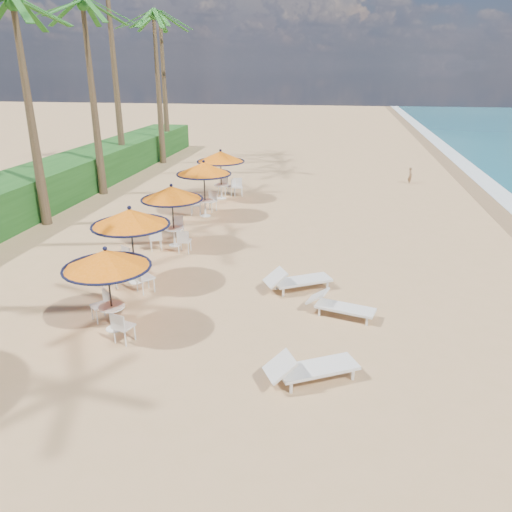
{
  "coord_description": "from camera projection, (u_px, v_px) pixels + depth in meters",
  "views": [
    {
      "loc": [
        0.74,
        -10.44,
        6.42
      ],
      "look_at": [
        -1.52,
        3.03,
        1.2
      ],
      "focal_mm": 35.0,
      "sensor_mm": 36.0,
      "label": 1
    }
  ],
  "objects": [
    {
      "name": "lounger_near",
      "position": [
        309.0,
        368.0,
        10.72
      ],
      "size": [
        2.12,
        1.54,
        0.74
      ],
      "rotation": [
        0.0,
        0.0,
        0.49
      ],
      "color": "silver",
      "rests_on": "ground"
    },
    {
      "name": "station_1",
      "position": [
        129.0,
        227.0,
        15.13
      ],
      "size": [
        2.4,
        2.4,
        2.5
      ],
      "color": "black",
      "rests_on": "ground"
    },
    {
      "name": "station_0",
      "position": [
        107.0,
        267.0,
        12.36
      ],
      "size": [
        2.2,
        2.2,
        2.3
      ],
      "color": "black",
      "rests_on": "ground"
    },
    {
      "name": "lounger_far",
      "position": [
        296.0,
        280.0,
        15.12
      ],
      "size": [
        2.13,
        1.58,
        0.74
      ],
      "rotation": [
        0.0,
        0.0,
        0.51
      ],
      "color": "silver",
      "rests_on": "ground"
    },
    {
      "name": "palm_3",
      "position": [
        15.0,
        18.0,
        18.76
      ],
      "size": [
        5.0,
        5.0,
        8.86
      ],
      "color": "brown",
      "rests_on": "ground"
    },
    {
      "name": "palm_7",
      "position": [
        160.0,
        25.0,
        34.99
      ],
      "size": [
        5.0,
        5.0,
        9.91
      ],
      "color": "brown",
      "rests_on": "ground"
    },
    {
      "name": "palm_6",
      "position": [
        154.0,
        25.0,
        32.09
      ],
      "size": [
        5.0,
        5.0,
        9.71
      ],
      "color": "brown",
      "rests_on": "ground"
    },
    {
      "name": "station_2",
      "position": [
        172.0,
        201.0,
        18.38
      ],
      "size": [
        2.3,
        2.3,
        2.4
      ],
      "color": "black",
      "rests_on": "ground"
    },
    {
      "name": "ground",
      "position": [
        297.0,
        350.0,
        12.02
      ],
      "size": [
        160.0,
        160.0,
        0.0
      ],
      "primitive_type": "plane",
      "color": "tan",
      "rests_on": "ground"
    },
    {
      "name": "palm_4",
      "position": [
        84.0,
        17.0,
        23.7
      ],
      "size": [
        5.0,
        5.0,
        9.39
      ],
      "color": "brown",
      "rests_on": "ground"
    },
    {
      "name": "lounger_mid",
      "position": [
        338.0,
        305.0,
        13.59
      ],
      "size": [
        1.95,
        1.05,
        0.67
      ],
      "rotation": [
        0.0,
        0.0,
        -0.27
      ],
      "color": "silver",
      "rests_on": "ground"
    },
    {
      "name": "person",
      "position": [
        410.0,
        175.0,
        28.93
      ],
      "size": [
        0.28,
        0.39,
        0.98
      ],
      "primitive_type": "imported",
      "rotation": [
        0.0,
        0.0,
        1.7
      ],
      "color": "brown",
      "rests_on": "ground"
    },
    {
      "name": "station_4",
      "position": [
        222.0,
        162.0,
        25.21
      ],
      "size": [
        2.43,
        2.43,
        2.53
      ],
      "color": "black",
      "rests_on": "ground"
    },
    {
      "name": "scrub_hedge",
      "position": [
        38.0,
        189.0,
        23.92
      ],
      "size": [
        3.0,
        40.0,
        1.8
      ],
      "primitive_type": "cube",
      "color": "#194716",
      "rests_on": "ground"
    },
    {
      "name": "station_3",
      "position": [
        204.0,
        173.0,
        22.12
      ],
      "size": [
        2.46,
        2.46,
        2.56
      ],
      "color": "black",
      "rests_on": "ground"
    }
  ]
}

